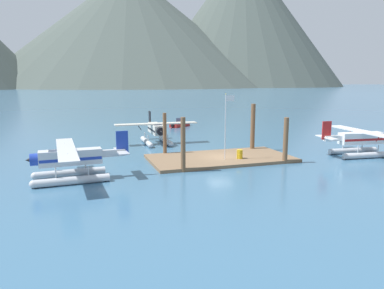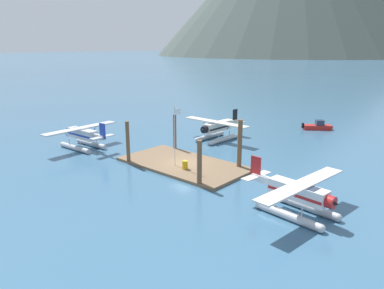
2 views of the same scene
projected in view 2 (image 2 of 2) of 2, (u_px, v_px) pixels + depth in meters
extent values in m
plane|color=#38607F|center=(183.00, 165.00, 40.64)|extent=(1200.00, 1200.00, 0.00)
cube|color=brown|center=(183.00, 164.00, 40.60)|extent=(14.37, 7.47, 0.30)
cylinder|color=brown|center=(128.00, 143.00, 40.64)|extent=(0.42, 0.42, 4.86)
cylinder|color=brown|center=(199.00, 164.00, 34.09)|extent=(0.47, 0.47, 4.49)
cylinder|color=brown|center=(175.00, 133.00, 45.82)|extent=(0.39, 0.39, 4.61)
cylinder|color=brown|center=(240.00, 145.00, 38.81)|extent=(0.50, 0.50, 5.39)
cylinder|color=silver|center=(175.00, 137.00, 38.84)|extent=(0.08, 0.08, 6.34)
cube|color=white|center=(177.00, 111.00, 37.81)|extent=(0.90, 0.03, 0.56)
sphere|color=gold|center=(174.00, 107.00, 37.99)|extent=(0.10, 0.10, 0.10)
cylinder|color=gold|center=(185.00, 165.00, 38.48)|extent=(0.58, 0.58, 0.88)
torus|color=gold|center=(185.00, 165.00, 38.48)|extent=(0.62, 0.62, 0.04)
cylinder|color=#B7BABF|center=(305.00, 206.00, 29.65)|extent=(5.64, 1.21, 0.64)
sphere|color=#B7BABF|center=(338.00, 218.00, 27.66)|extent=(0.64, 0.64, 0.64)
cylinder|color=#B7BABF|center=(287.00, 215.00, 28.02)|extent=(5.64, 1.21, 0.64)
sphere|color=#B7BABF|center=(321.00, 229.00, 26.03)|extent=(0.64, 0.64, 0.64)
cylinder|color=#B7BABF|center=(319.00, 203.00, 28.62)|extent=(0.10, 0.10, 0.70)
cylinder|color=#B7BABF|center=(292.00, 194.00, 30.33)|extent=(0.10, 0.10, 0.70)
cylinder|color=#B7BABF|center=(302.00, 213.00, 26.99)|extent=(0.10, 0.10, 0.70)
cylinder|color=#B7BABF|center=(275.00, 203.00, 28.70)|extent=(0.10, 0.10, 0.70)
cube|color=white|center=(298.00, 191.00, 28.41)|extent=(4.90, 1.73, 1.20)
cube|color=#B21E1E|center=(298.00, 193.00, 28.43)|extent=(4.81, 1.74, 0.24)
cube|color=#283347|center=(311.00, 192.00, 27.55)|extent=(1.20, 1.16, 0.56)
cube|color=white|center=(302.00, 184.00, 28.02)|extent=(2.47, 10.49, 0.14)
cylinder|color=#B21E1E|center=(316.00, 182.00, 29.54)|extent=(0.14, 0.63, 0.84)
cylinder|color=#B21E1E|center=(285.00, 196.00, 26.67)|extent=(0.14, 0.63, 0.84)
cylinder|color=#B21E1E|center=(331.00, 202.00, 26.49)|extent=(0.70, 1.02, 0.96)
cone|color=black|center=(337.00, 204.00, 26.17)|extent=(0.39, 0.39, 0.36)
cube|color=white|center=(264.00, 179.00, 30.69)|extent=(2.23, 0.66, 0.56)
cube|color=#B21E1E|center=(256.00, 167.00, 31.11)|extent=(1.01, 0.22, 1.90)
cube|color=white|center=(256.00, 176.00, 31.24)|extent=(1.13, 3.27, 0.10)
cylinder|color=#B7BABF|center=(224.00, 139.00, 50.58)|extent=(0.74, 5.61, 0.64)
sphere|color=#B7BABF|center=(211.00, 143.00, 48.59)|extent=(0.64, 0.64, 0.64)
cylinder|color=#B7BABF|center=(210.00, 136.00, 52.21)|extent=(0.74, 5.61, 0.64)
sphere|color=#B7BABF|center=(197.00, 140.00, 50.22)|extent=(0.64, 0.64, 0.64)
cylinder|color=#B7BABF|center=(219.00, 136.00, 49.55)|extent=(0.10, 0.10, 0.70)
cylinder|color=#B7BABF|center=(229.00, 133.00, 51.25)|extent=(0.10, 0.10, 0.70)
cylinder|color=#B7BABF|center=(205.00, 133.00, 51.18)|extent=(0.10, 0.10, 0.70)
cylinder|color=#B7BABF|center=(215.00, 130.00, 52.88)|extent=(0.10, 0.10, 0.70)
cube|color=silver|center=(217.00, 126.00, 50.96)|extent=(1.32, 4.82, 1.20)
cube|color=black|center=(217.00, 127.00, 50.99)|extent=(1.34, 4.73, 0.24)
cube|color=#283347|center=(212.00, 125.00, 50.11)|extent=(1.07, 1.12, 0.56)
cube|color=silver|center=(216.00, 122.00, 50.57)|extent=(10.42, 1.58, 0.14)
cylinder|color=black|center=(229.00, 127.00, 49.23)|extent=(0.62, 0.09, 0.84)
cylinder|color=black|center=(204.00, 122.00, 52.10)|extent=(0.62, 0.09, 0.84)
cylinder|color=black|center=(205.00, 130.00, 49.05)|extent=(0.97, 0.62, 0.96)
cone|color=black|center=(202.00, 130.00, 48.73)|extent=(0.37, 0.36, 0.36)
cube|color=silver|center=(231.00, 122.00, 53.25)|extent=(0.48, 2.21, 0.56)
cube|color=black|center=(235.00, 116.00, 53.66)|extent=(0.14, 1.00, 1.90)
cube|color=silver|center=(234.00, 121.00, 53.79)|extent=(3.21, 0.86, 0.10)
cylinder|color=#B7BABF|center=(75.00, 148.00, 46.36)|extent=(5.63, 0.92, 0.64)
sphere|color=#B7BABF|center=(63.00, 144.00, 48.05)|extent=(0.64, 0.64, 0.64)
cylinder|color=#B7BABF|center=(92.00, 144.00, 48.24)|extent=(5.63, 0.92, 0.64)
sphere|color=#B7BABF|center=(79.00, 140.00, 49.93)|extent=(0.64, 0.64, 0.64)
cylinder|color=#B7BABF|center=(69.00, 141.00, 46.90)|extent=(0.10, 0.10, 0.70)
cylinder|color=#B7BABF|center=(80.00, 144.00, 45.46)|extent=(0.10, 0.10, 0.70)
cylinder|color=#B7BABF|center=(86.00, 137.00, 48.78)|extent=(0.10, 0.10, 0.70)
cylinder|color=#B7BABF|center=(97.00, 140.00, 47.34)|extent=(0.10, 0.10, 0.70)
cube|color=silver|center=(82.00, 134.00, 46.87)|extent=(4.86, 1.48, 1.20)
cube|color=#1E389E|center=(83.00, 134.00, 46.90)|extent=(4.76, 1.49, 0.24)
cube|color=#283347|center=(77.00, 130.00, 47.43)|extent=(1.15, 1.11, 0.56)
cube|color=silver|center=(81.00, 128.00, 46.87)|extent=(1.92, 10.46, 0.14)
cylinder|color=#1E389E|center=(66.00, 134.00, 45.31)|extent=(0.11, 0.63, 0.84)
cylinder|color=#1E389E|center=(95.00, 128.00, 48.62)|extent=(0.11, 0.63, 0.84)
cylinder|color=#1E389E|center=(70.00, 131.00, 48.50)|extent=(0.65, 0.99, 0.96)
cone|color=black|center=(68.00, 130.00, 48.77)|extent=(0.37, 0.38, 0.36)
cube|color=silver|center=(98.00, 137.00, 44.88)|extent=(2.22, 0.55, 0.56)
cube|color=#1E389E|center=(102.00, 131.00, 44.11)|extent=(1.00, 0.17, 1.90)
cube|color=silver|center=(102.00, 137.00, 44.37)|extent=(0.96, 3.24, 0.10)
cube|color=#B2231E|center=(317.00, 127.00, 57.76)|extent=(4.21, 3.80, 0.70)
sphere|color=#B2231E|center=(331.00, 127.00, 57.66)|extent=(0.70, 0.70, 0.70)
cube|color=#283347|center=(320.00, 123.00, 57.55)|extent=(1.62, 1.61, 0.80)
cube|color=black|center=(303.00, 125.00, 57.80)|extent=(0.47, 0.48, 0.80)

